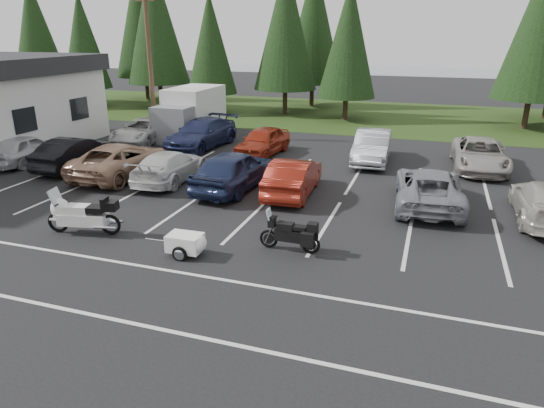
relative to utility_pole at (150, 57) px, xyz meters
The scene contains 30 objects.
ground 16.31m from the utility_pole, 50.19° to the right, with size 120.00×120.00×0.00m, color black.
grass_strip 16.31m from the utility_pole, 50.19° to the left, with size 80.00×16.00×0.01m, color #223711.
lake_water 45.47m from the utility_pole, 71.97° to the left, with size 70.00×50.00×0.02m, color slate.
utility_pole is the anchor object (origin of this frame).
box_truck 3.85m from the utility_pole, 14.04° to the left, with size 2.40×5.60×2.90m, color silver, non-canonical shape.
stall_markings 14.90m from the utility_pole, 45.00° to the right, with size 32.00×16.00×0.01m, color silver.
conifer_0 20.90m from the utility_pole, 149.74° to the left, with size 4.58×4.58×10.66m.
conifer_1 15.14m from the utility_pole, 142.52° to the left, with size 3.96×3.96×9.22m.
conifer_2 12.56m from the utility_pole, 119.05° to the left, with size 5.10×5.10×11.89m.
conifer_3 9.43m from the utility_pole, 93.04° to the left, with size 3.87×3.87×9.02m.
conifer_4 12.13m from the utility_pole, 65.36° to the left, with size 4.80×4.80×11.17m.
conifer_5 13.89m from the utility_pole, 43.83° to the left, with size 4.14×4.14×9.63m.
conifer_6 24.29m from the utility_pole, 24.66° to the left, with size 4.93×4.93×11.48m.
conifer_back_a 18.20m from the utility_pole, 123.69° to the left, with size 5.28×5.28×12.30m.
conifer_back_b 16.75m from the utility_pole, 68.84° to the left, with size 4.97×4.97×11.58m.
car_near_0 8.97m from the utility_pole, 108.87° to the right, with size 1.69×4.21×1.43m, color silver.
car_near_1 8.60m from the utility_pole, 87.03° to the right, with size 1.59×4.55×1.50m, color black.
car_near_2 9.48m from the utility_pole, 68.54° to the right, with size 2.47×5.36×1.49m, color #946F56.
car_near_3 10.61m from the utility_pole, 55.00° to the right, with size 1.86×4.59×1.33m, color silver.
car_near_4 12.59m from the utility_pole, 43.38° to the right, with size 1.95×4.86×1.66m, color #1C2547.
car_near_5 14.38m from the utility_pole, 35.81° to the right, with size 1.54×4.41×1.45m, color maroon.
car_near_6 18.54m from the utility_pole, 25.37° to the right, with size 2.35×5.10×1.42m, color gray.
car_far_0 4.35m from the utility_pole, 83.66° to the right, with size 2.25×4.88×1.36m, color silver.
car_far_1 5.90m from the utility_pole, 23.79° to the right, with size 2.19×5.39×1.57m, color #1B2245.
car_far_2 9.12m from the utility_pole, 16.57° to the right, with size 1.72×4.27×1.45m, color maroon.
car_far_3 14.20m from the utility_pole, ahead, with size 1.64×4.70×1.55m, color gray.
car_far_4 18.98m from the utility_pole, ahead, with size 2.36×5.12×1.42m, color #9F9991.
touring_motorcycle 15.77m from the utility_pole, 67.11° to the right, with size 2.71×0.83×1.50m, color white, non-canonical shape.
cargo_trailer 18.02m from the utility_pole, 55.90° to the right, with size 1.44×0.81×0.67m, color white, non-canonical shape.
adventure_motorcycle 18.68m from the utility_pole, 46.37° to the right, with size 2.07×0.72×1.26m, color black, non-canonical shape.
Camera 1 is at (6.28, -13.83, 6.20)m, focal length 32.00 mm.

